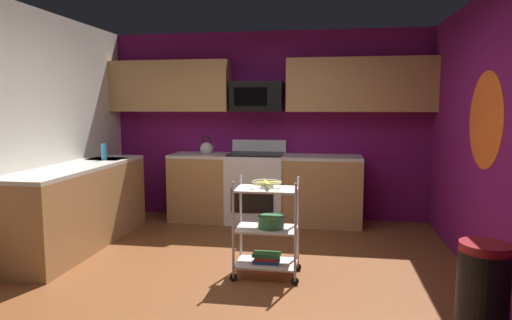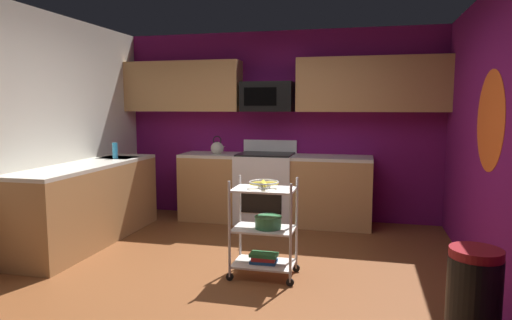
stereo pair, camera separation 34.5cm
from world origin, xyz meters
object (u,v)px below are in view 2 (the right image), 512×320
Objects in this scene: book_stack at (264,258)px; dish_soap_bottle at (115,151)px; oven_range at (266,187)px; mixing_bowl_large at (268,222)px; microwave at (268,97)px; kettle at (217,148)px; fruit_bowl at (264,183)px; trash_can at (474,298)px; rolling_cart at (264,229)px.

dish_soap_bottle reaches higher than book_stack.
mixing_bowl_large is at bearing -76.92° from oven_range.
microwave is (-0.00, 0.10, 1.22)m from oven_range.
oven_range is at bearing 0.32° from kettle.
oven_range is at bearing 103.08° from mixing_bowl_large.
dish_soap_bottle is at bearing 153.36° from fruit_bowl.
book_stack is (0.42, -2.08, -1.53)m from microwave.
oven_range reaches higher than fruit_bowl.
fruit_bowl is 1.05× the size of book_stack.
oven_range is 5.50× the size of dish_soap_bottle.
mixing_bowl_large is (0.46, -2.08, -1.18)m from microwave.
book_stack is 2.40m from kettle.
kettle reaches higher than oven_range.
oven_range is 1.67× the size of trash_can.
book_stack is 0.98× the size of kettle.
fruit_bowl is 0.70m from book_stack.
rolling_cart is at bearing -78.04° from oven_range.
oven_range is 4.37× the size of mixing_bowl_large.
mixing_bowl_large is 0.38× the size of trash_can.
kettle is 0.40× the size of trash_can.
dish_soap_bottle is at bearing 153.36° from book_stack.
dish_soap_bottle is at bearing 152.56° from trash_can.
book_stack is at bearing 45.00° from fruit_bowl.
rolling_cart is 0.08m from mixing_bowl_large.
fruit_bowl is 0.41× the size of trash_can.
kettle is at bearing -171.04° from microwave.
microwave is 2.61m from book_stack.
microwave is at bearing 101.39° from book_stack.
kettle is at bearing 120.23° from mixing_bowl_large.
dish_soap_bottle is at bearing -150.15° from microwave.
fruit_bowl reaches higher than book_stack.
book_stack is 2.55m from dish_soap_bottle.
rolling_cart is 0.42m from fruit_bowl.
oven_range is at bearing 27.18° from dish_soap_bottle.
fruit_bowl reaches higher than trash_can.
trash_can is (1.60, -0.87, -0.55)m from fruit_bowl.
rolling_cart is (0.42, -2.08, -1.25)m from microwave.
dish_soap_bottle is (-1.74, -0.89, 0.54)m from oven_range.
kettle is at bearing 119.35° from book_stack.
dish_soap_bottle reaches higher than trash_can.
rolling_cart is 2.47m from dish_soap_bottle.
mixing_bowl_large is at bearing -59.77° from kettle.
oven_range is 4.04× the size of fruit_bowl.
kettle reaches higher than trash_can.
rolling_cart is 4.57× the size of dish_soap_bottle.
trash_can is at bearing -54.59° from oven_range.
book_stack is at bearing -78.04° from oven_range.
rolling_cart is 2.32m from kettle.
dish_soap_bottle is (-2.15, 1.08, 0.57)m from rolling_cart.
dish_soap_bottle is (-1.05, -0.89, 0.02)m from kettle.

